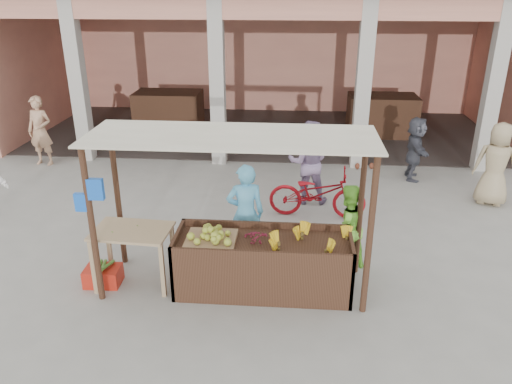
# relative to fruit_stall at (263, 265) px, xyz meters

# --- Properties ---
(ground) EXTENTS (60.00, 60.00, 0.00)m
(ground) POSITION_rel_fruit_stall_xyz_m (-0.50, 0.00, -0.40)
(ground) COLOR gray
(ground) RESTS_ON ground
(market_building) EXTENTS (14.40, 6.40, 4.20)m
(market_building) POSITION_rel_fruit_stall_xyz_m (-0.45, 8.93, 2.30)
(market_building) COLOR #E79479
(market_building) RESTS_ON ground
(fruit_stall) EXTENTS (2.60, 0.95, 0.80)m
(fruit_stall) POSITION_rel_fruit_stall_xyz_m (0.00, 0.00, 0.00)
(fruit_stall) COLOR #492C1D
(fruit_stall) RESTS_ON ground
(stall_awning) EXTENTS (4.09, 1.35, 2.39)m
(stall_awning) POSITION_rel_fruit_stall_xyz_m (-0.51, 0.06, 1.58)
(stall_awning) COLOR #492C1D
(stall_awning) RESTS_ON ground
(banana_heap) EXTENTS (1.14, 0.62, 0.21)m
(banana_heap) POSITION_rel_fruit_stall_xyz_m (0.70, -0.03, 0.50)
(banana_heap) COLOR yellow
(banana_heap) RESTS_ON fruit_stall
(melon_tray) EXTENTS (0.73, 0.63, 0.20)m
(melon_tray) POSITION_rel_fruit_stall_xyz_m (-0.76, -0.04, 0.49)
(melon_tray) COLOR #9B7450
(melon_tray) RESTS_ON fruit_stall
(berry_heap) EXTENTS (0.44, 0.36, 0.14)m
(berry_heap) POSITION_rel_fruit_stall_xyz_m (-0.09, 0.05, 0.47)
(berry_heap) COLOR maroon
(berry_heap) RESTS_ON fruit_stall
(side_table) EXTENTS (1.18, 0.83, 0.92)m
(side_table) POSITION_rel_fruit_stall_xyz_m (-1.96, 0.00, 0.37)
(side_table) COLOR tan
(side_table) RESTS_ON ground
(papaya_pile) EXTENTS (0.72, 0.41, 0.21)m
(papaya_pile) POSITION_rel_fruit_stall_xyz_m (-1.96, 0.00, 0.62)
(papaya_pile) COLOR #3D822A
(papaya_pile) RESTS_ON side_table
(red_crate) EXTENTS (0.54, 0.40, 0.28)m
(red_crate) POSITION_rel_fruit_stall_xyz_m (-2.46, -0.07, -0.26)
(red_crate) COLOR red
(red_crate) RESTS_ON ground
(plantain_bundle) EXTENTS (0.39, 0.28, 0.08)m
(plantain_bundle) POSITION_rel_fruit_stall_xyz_m (-2.46, -0.07, -0.08)
(plantain_bundle) COLOR #549034
(plantain_bundle) RESTS_ON red_crate
(produce_sacks) EXTENTS (0.80, 0.50, 0.61)m
(produce_sacks) POSITION_rel_fruit_stall_xyz_m (2.17, 5.42, -0.09)
(produce_sacks) COLOR maroon
(produce_sacks) RESTS_ON ground
(vendor_blue) EXTENTS (0.76, 0.62, 1.80)m
(vendor_blue) POSITION_rel_fruit_stall_xyz_m (-0.34, 0.84, 0.50)
(vendor_blue) COLOR #5DBEED
(vendor_blue) RESTS_ON ground
(vendor_green) EXTENTS (0.84, 0.68, 1.51)m
(vendor_green) POSITION_rel_fruit_stall_xyz_m (1.28, 0.74, 0.35)
(vendor_green) COLOR #7AD13B
(vendor_green) RESTS_ON ground
(motorcycle) EXTENTS (0.80, 2.01, 1.03)m
(motorcycle) POSITION_rel_fruit_stall_xyz_m (0.89, 2.61, 0.12)
(motorcycle) COLOR maroon
(motorcycle) RESTS_ON ground
(shopper_c) EXTENTS (1.07, 0.87, 1.92)m
(shopper_c) POSITION_rel_fruit_stall_xyz_m (4.53, 3.54, 0.56)
(shopper_c) COLOR tan
(shopper_c) RESTS_ON ground
(shopper_d) EXTENTS (0.73, 1.50, 1.57)m
(shopper_d) POSITION_rel_fruit_stall_xyz_m (3.20, 4.85, 0.38)
(shopper_d) COLOR #454650
(shopper_d) RESTS_ON ground
(shopper_e) EXTENTS (0.73, 0.59, 1.81)m
(shopper_e) POSITION_rel_fruit_stall_xyz_m (-5.93, 5.15, 0.51)
(shopper_e) COLOR tan
(shopper_e) RESTS_ON ground
(shopper_f) EXTENTS (0.94, 0.54, 1.92)m
(shopper_f) POSITION_rel_fruit_stall_xyz_m (0.71, 3.33, 0.56)
(shopper_f) COLOR gray
(shopper_f) RESTS_ON ground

